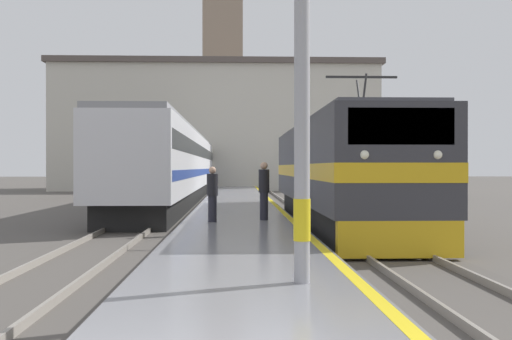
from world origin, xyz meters
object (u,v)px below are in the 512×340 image
person_on_platform (212,193)px  second_waiting_passenger (264,189)px  locomotive_train (337,172)px  clock_tower (223,30)px  passenger_train (181,165)px  catenary_mast (312,16)px

person_on_platform → second_waiting_passenger: (1.59, 0.61, 0.09)m
person_on_platform → second_waiting_passenger: bearing=21.0°
person_on_platform → second_waiting_passenger: 1.70m
locomotive_train → clock_tower: clock_tower is taller
passenger_train → catenary_mast: bearing=-81.3°
second_waiting_passenger → clock_tower: (-2.17, 45.20, 15.36)m
catenary_mast → second_waiting_passenger: size_ratio=4.11×
passenger_train → person_on_platform: (2.70, -19.61, -0.89)m
locomotive_train → clock_tower: 45.79m
locomotive_train → catenary_mast: bearing=-101.4°
second_waiting_passenger → locomotive_train: bearing=38.9°
catenary_mast → clock_tower: bearing=92.4°
clock_tower → person_on_platform: bearing=-89.3°
catenary_mast → clock_tower: clock_tower is taller
passenger_train → clock_tower: size_ratio=1.24×
person_on_platform → catenary_mast: bearing=-79.5°
clock_tower → passenger_train: bearing=-94.6°
locomotive_train → second_waiting_passenger: locomotive_train is taller
catenary_mast → passenger_train: bearing=98.7°
passenger_train → person_on_platform: 19.81m
passenger_train → clock_tower: 30.05m
passenger_train → person_on_platform: passenger_train is taller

